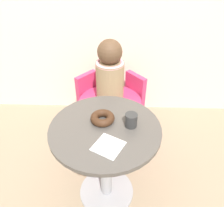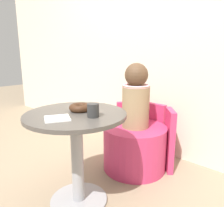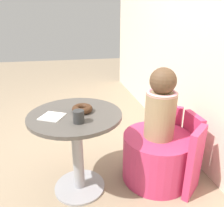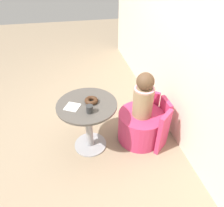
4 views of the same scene
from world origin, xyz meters
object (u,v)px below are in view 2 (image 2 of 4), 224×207
object	(u,v)px
donut	(80,107)
cup	(93,110)
round_table	(77,140)
tub_chair	(135,147)
child_figure	(136,97)

from	to	relation	value
donut	cup	size ratio (longest dim) A/B	1.76
round_table	cup	size ratio (longest dim) A/B	7.98
tub_chair	child_figure	xyz separation A→B (m)	(-0.00, 0.00, 0.46)
round_table	tub_chair	size ratio (longest dim) A/B	1.18
round_table	donut	xyz separation A→B (m)	(-0.02, 0.05, 0.21)
donut	child_figure	bearing A→B (deg)	88.10
tub_chair	donut	xyz separation A→B (m)	(-0.02, -0.59, 0.47)
child_figure	cup	world-z (taller)	child_figure
round_table	tub_chair	xyz separation A→B (m)	(0.00, 0.64, -0.27)
round_table	cup	world-z (taller)	cup
child_figure	round_table	bearing A→B (deg)	-90.13
child_figure	donut	bearing A→B (deg)	-91.90
cup	round_table	bearing A→B (deg)	-173.79
tub_chair	cup	distance (m)	0.81
child_figure	donut	xyz separation A→B (m)	(-0.02, -0.59, 0.01)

